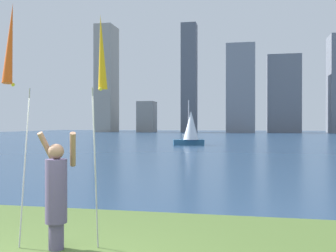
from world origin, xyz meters
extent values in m
cube|color=navy|center=(0.00, 61.95, -0.06)|extent=(120.00, 116.10, 0.12)
cube|color=#263316|center=(0.00, 3.90, -0.02)|extent=(120.00, 0.70, 0.02)
cylinder|color=#594C72|center=(-0.17, 0.91, 0.22)|extent=(0.25, 0.25, 0.44)
cylinder|color=#594C72|center=(-0.17, 0.91, 0.96)|extent=(0.35, 0.35, 1.04)
sphere|color=#936B51|center=(-0.17, 0.91, 1.60)|extent=(0.25, 0.25, 0.25)
cylinder|color=#936B51|center=(-0.40, 1.06, 1.63)|extent=(0.25, 0.40, 0.60)
cylinder|color=#936B51|center=(0.06, 1.06, 1.63)|extent=(0.25, 0.40, 0.60)
cylinder|color=#B2B2B7|center=(-0.80, 1.02, 1.34)|extent=(0.02, 0.36, 2.67)
cone|color=#F25919|center=(-0.80, 0.61, 3.35)|extent=(0.16, 0.32, 1.33)
sphere|color=yellow|center=(-0.80, 0.69, 2.69)|extent=(0.06, 0.06, 0.06)
cylinder|color=#B2B2B7|center=(0.47, 1.02, 1.32)|extent=(0.02, 0.26, 2.63)
cone|color=yellow|center=(0.47, 1.31, 3.27)|extent=(0.16, 0.27, 1.26)
sphere|color=yellow|center=(0.47, 1.26, 2.64)|extent=(0.06, 0.06, 0.06)
cube|color=silver|center=(-5.78, 52.51, 0.31)|extent=(1.33, 2.49, 0.61)
cylinder|color=#47474C|center=(-5.78, 52.51, 2.35)|extent=(0.07, 0.07, 3.47)
cube|color=#2D6084|center=(-2.72, 32.69, 0.27)|extent=(3.05, 1.38, 0.54)
cylinder|color=silver|center=(-2.72, 32.69, 2.45)|extent=(0.09, 0.09, 3.83)
cone|color=white|center=(-2.50, 32.74, 1.93)|extent=(1.79, 1.79, 2.79)
cube|color=gray|center=(-33.18, 92.24, 13.74)|extent=(4.51, 6.87, 27.48)
cube|color=gray|center=(-22.69, 93.39, 3.92)|extent=(4.33, 4.91, 7.84)
cube|color=#565B66|center=(-11.48, 92.20, 13.52)|extent=(3.73, 3.62, 27.03)
cube|color=gray|center=(1.19, 89.74, 10.50)|extent=(6.71, 4.14, 20.99)
cube|color=slate|center=(11.29, 92.60, 9.23)|extent=(7.75, 4.81, 18.46)
cube|color=slate|center=(23.22, 93.09, 11.37)|extent=(3.48, 6.52, 22.75)
camera|label=1|loc=(2.90, -5.02, 2.05)|focal=42.12mm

